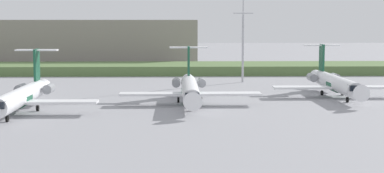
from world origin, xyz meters
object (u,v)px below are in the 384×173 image
Objects in this scene: regional_jet_nearest at (22,96)px; regional_jet_second at (190,89)px; regional_jet_third at (335,82)px; antenna_mast at (243,39)px.

regional_jet_nearest is 1.00× the size of regional_jet_second.
regional_jet_nearest is at bearing -160.51° from regional_jet_third.
regional_jet_nearest and regional_jet_second have the same top height.
regional_jet_nearest is 1.00× the size of regional_jet_third.
antenna_mast is at bearing 49.57° from regional_jet_nearest.
antenna_mast reaches higher than regional_jet_nearest.
regional_jet_third is 30.28m from antenna_mast.
regional_jet_second is 37.84m from antenna_mast.
antenna_mast reaches higher than regional_jet_third.
antenna_mast is (37.66, 44.21, 7.12)m from regional_jet_nearest.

